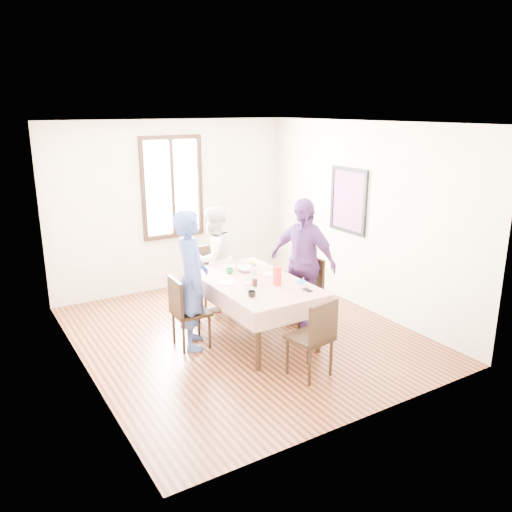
% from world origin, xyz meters
% --- Properties ---
extents(ground, '(4.50, 4.50, 0.00)m').
position_xyz_m(ground, '(0.00, 0.00, 0.00)').
color(ground, '#321508').
rests_on(ground, ground).
extents(back_wall, '(4.00, 0.00, 4.00)m').
position_xyz_m(back_wall, '(0.00, 2.25, 1.35)').
color(back_wall, beige).
rests_on(back_wall, ground).
extents(right_wall, '(0.00, 4.50, 4.50)m').
position_xyz_m(right_wall, '(2.00, 0.00, 1.35)').
color(right_wall, beige).
rests_on(right_wall, ground).
extents(window_frame, '(1.02, 0.06, 1.62)m').
position_xyz_m(window_frame, '(0.00, 2.23, 1.65)').
color(window_frame, black).
rests_on(window_frame, back_wall).
extents(window_pane, '(0.90, 0.02, 1.50)m').
position_xyz_m(window_pane, '(0.00, 2.24, 1.65)').
color(window_pane, white).
rests_on(window_pane, back_wall).
extents(art_poster, '(0.04, 0.76, 0.96)m').
position_xyz_m(art_poster, '(1.98, 0.30, 1.55)').
color(art_poster, red).
rests_on(art_poster, right_wall).
extents(dining_table, '(0.97, 1.72, 0.75)m').
position_xyz_m(dining_table, '(0.09, -0.12, 0.38)').
color(dining_table, black).
rests_on(dining_table, ground).
extents(tablecloth, '(1.09, 1.84, 0.01)m').
position_xyz_m(tablecloth, '(0.09, -0.12, 0.76)').
color(tablecloth, '#560801').
rests_on(tablecloth, dining_table).
extents(chair_left, '(0.44, 0.44, 0.91)m').
position_xyz_m(chair_left, '(-0.72, 0.04, 0.46)').
color(chair_left, black).
rests_on(chair_left, ground).
extents(chair_right, '(0.43, 0.43, 0.91)m').
position_xyz_m(chair_right, '(0.90, -0.07, 0.46)').
color(chair_right, black).
rests_on(chair_right, ground).
extents(chair_far, '(0.47, 0.47, 0.91)m').
position_xyz_m(chair_far, '(0.09, 1.06, 0.46)').
color(chair_far, black).
rests_on(chair_far, ground).
extents(chair_near, '(0.48, 0.48, 0.91)m').
position_xyz_m(chair_near, '(0.09, -1.31, 0.46)').
color(chair_near, black).
rests_on(chair_near, ground).
extents(person_left, '(0.62, 0.74, 1.72)m').
position_xyz_m(person_left, '(-0.70, 0.04, 0.86)').
color(person_left, '#324584').
rests_on(person_left, ground).
extents(person_far, '(0.87, 0.75, 1.53)m').
position_xyz_m(person_far, '(0.09, 1.04, 0.76)').
color(person_far, white).
rests_on(person_far, ground).
extents(person_right, '(0.74, 1.10, 1.74)m').
position_xyz_m(person_right, '(0.88, -0.07, 0.87)').
color(person_right, '#502B69').
rests_on(person_right, ground).
extents(mug_black, '(0.11, 0.11, 0.07)m').
position_xyz_m(mug_black, '(-0.23, -0.61, 0.80)').
color(mug_black, black).
rests_on(mug_black, tablecloth).
extents(mug_flag, '(0.15, 0.15, 0.10)m').
position_xyz_m(mug_flag, '(0.37, -0.22, 0.81)').
color(mug_flag, red).
rests_on(mug_flag, tablecloth).
extents(mug_green, '(0.11, 0.11, 0.07)m').
position_xyz_m(mug_green, '(-0.03, 0.29, 0.80)').
color(mug_green, '#0C7226').
rests_on(mug_green, tablecloth).
extents(serving_bowl, '(0.25, 0.25, 0.06)m').
position_xyz_m(serving_bowl, '(0.21, 0.27, 0.79)').
color(serving_bowl, white).
rests_on(serving_bowl, tablecloth).
extents(juice_carton, '(0.08, 0.08, 0.24)m').
position_xyz_m(juice_carton, '(0.25, -0.42, 0.88)').
color(juice_carton, red).
rests_on(juice_carton, tablecloth).
extents(butter_tub, '(0.12, 0.12, 0.06)m').
position_xyz_m(butter_tub, '(0.47, -0.61, 0.79)').
color(butter_tub, white).
rests_on(butter_tub, tablecloth).
extents(jam_jar, '(0.06, 0.06, 0.09)m').
position_xyz_m(jam_jar, '(-0.00, -0.31, 0.81)').
color(jam_jar, black).
rests_on(jam_jar, tablecloth).
extents(drinking_glass, '(0.07, 0.07, 0.10)m').
position_xyz_m(drinking_glass, '(-0.16, -0.39, 0.81)').
color(drinking_glass, silver).
rests_on(drinking_glass, tablecloth).
extents(smartphone, '(0.07, 0.14, 0.01)m').
position_xyz_m(smartphone, '(0.45, -0.77, 0.77)').
color(smartphone, black).
rests_on(smartphone, tablecloth).
extents(flower_vase, '(0.07, 0.07, 0.13)m').
position_xyz_m(flower_vase, '(0.11, -0.06, 0.83)').
color(flower_vase, silver).
rests_on(flower_vase, tablecloth).
extents(plate_left, '(0.20, 0.20, 0.01)m').
position_xyz_m(plate_left, '(-0.26, -0.03, 0.77)').
color(plate_left, white).
rests_on(plate_left, tablecloth).
extents(plate_right, '(0.20, 0.20, 0.01)m').
position_xyz_m(plate_right, '(0.41, -0.02, 0.77)').
color(plate_right, white).
rests_on(plate_right, tablecloth).
extents(plate_far, '(0.20, 0.20, 0.01)m').
position_xyz_m(plate_far, '(0.10, 0.57, 0.77)').
color(plate_far, white).
rests_on(plate_far, tablecloth).
extents(butter_lid, '(0.12, 0.12, 0.01)m').
position_xyz_m(butter_lid, '(0.47, -0.61, 0.83)').
color(butter_lid, blue).
rests_on(butter_lid, butter_tub).
extents(flower_bunch, '(0.09, 0.09, 0.10)m').
position_xyz_m(flower_bunch, '(0.11, -0.06, 0.95)').
color(flower_bunch, yellow).
rests_on(flower_bunch, flower_vase).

